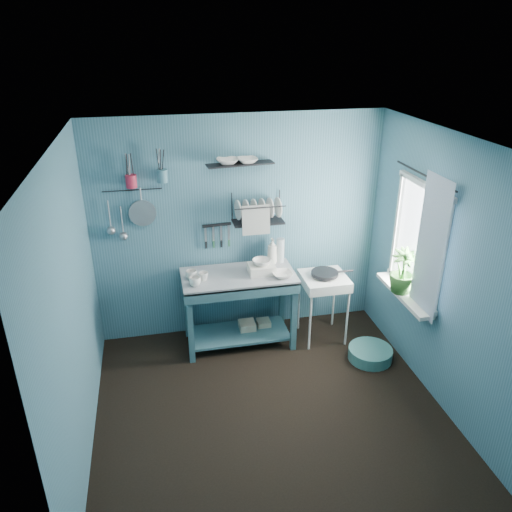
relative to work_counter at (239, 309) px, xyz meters
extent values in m
plane|color=black|center=(0.08, -1.14, -0.43)|extent=(3.20, 3.20, 0.00)
plane|color=silver|center=(0.08, -1.14, 2.07)|extent=(3.20, 3.20, 0.00)
plane|color=#3B687A|center=(0.08, 0.36, 0.82)|extent=(3.20, 0.00, 3.20)
plane|color=#3B687A|center=(0.08, -2.64, 0.82)|extent=(3.20, 0.00, 3.20)
plane|color=#3B687A|center=(-1.52, -1.14, 0.82)|extent=(0.00, 3.00, 3.00)
plane|color=#3B687A|center=(1.68, -1.14, 0.82)|extent=(0.00, 3.00, 3.00)
cube|color=#305A65|center=(0.00, 0.00, 0.00)|extent=(1.25, 0.67, 0.86)
imported|color=silver|center=(-0.48, -0.16, 0.48)|extent=(0.12, 0.12, 0.10)
imported|color=silver|center=(-0.38, -0.06, 0.48)|extent=(0.14, 0.14, 0.09)
imported|color=silver|center=(-0.50, 0.00, 0.48)|extent=(0.17, 0.17, 0.10)
cube|color=silver|center=(0.25, -0.02, 0.48)|extent=(0.28, 0.22, 0.10)
imported|color=silver|center=(0.25, -0.02, 0.56)|extent=(0.20, 0.19, 0.06)
imported|color=silver|center=(0.42, 0.20, 0.58)|extent=(0.11, 0.12, 0.30)
cylinder|color=#AFBDC3|center=(0.52, 0.22, 0.57)|extent=(0.09, 0.09, 0.28)
imported|color=silver|center=(0.45, -0.15, 0.46)|extent=(0.22, 0.22, 0.05)
cube|color=white|center=(0.95, -0.08, -0.04)|extent=(0.54, 0.54, 0.78)
cylinder|color=black|center=(0.95, -0.08, 0.39)|extent=(0.30, 0.30, 0.03)
cube|color=black|center=(-0.17, 0.33, 0.89)|extent=(0.32, 0.05, 0.03)
cube|color=black|center=(0.27, 0.23, 1.08)|extent=(0.58, 0.31, 0.32)
cube|color=black|center=(0.08, 0.26, 1.57)|extent=(0.71, 0.25, 0.01)
imported|color=silver|center=(-0.05, 0.26, 1.60)|extent=(0.24, 0.24, 0.06)
imported|color=silver|center=(0.16, 0.26, 1.62)|extent=(0.23, 0.23, 0.05)
cylinder|color=#B22139|center=(-1.03, 0.28, 1.45)|extent=(0.11, 0.11, 0.13)
cylinder|color=#3E7182|center=(-0.72, 0.28, 1.48)|extent=(0.11, 0.11, 0.13)
cylinder|color=#A1A3A9|center=(-0.95, 0.31, 1.09)|extent=(0.28, 0.03, 0.28)
cylinder|color=#A1A3A9|center=(-1.28, 0.32, 1.10)|extent=(0.01, 0.01, 0.30)
cylinder|color=#A1A3A9|center=(-1.16, 0.32, 1.03)|extent=(0.01, 0.01, 0.30)
cylinder|color=black|center=(-1.03, 0.33, 1.34)|extent=(0.60, 0.01, 0.01)
plane|color=white|center=(1.67, -0.69, 0.97)|extent=(0.00, 1.10, 1.10)
cube|color=white|center=(1.58, -0.69, 0.38)|extent=(0.16, 0.95, 0.04)
plane|color=silver|center=(1.60, -0.99, 1.02)|extent=(0.00, 1.35, 1.35)
cylinder|color=black|center=(1.62, -0.69, 1.62)|extent=(0.02, 1.05, 0.02)
imported|color=#39702D|center=(1.55, -0.66, 0.63)|extent=(0.28, 0.28, 0.47)
cube|color=tan|center=(0.10, 0.05, -0.32)|extent=(0.18, 0.18, 0.22)
cube|color=tan|center=(0.30, 0.08, -0.33)|extent=(0.15, 0.15, 0.20)
cylinder|color=teal|center=(1.33, -0.61, -0.37)|extent=(0.47, 0.47, 0.13)
camera|label=1|loc=(-0.81, -4.72, 2.84)|focal=35.00mm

